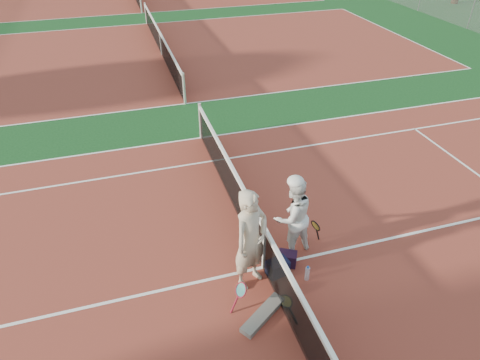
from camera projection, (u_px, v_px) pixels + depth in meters
name	position (u px, v px, depth m)	size (l,w,h in m)	color
ground	(263.00, 267.00, 8.34)	(130.00, 130.00, 0.00)	#103B17
court_main	(263.00, 267.00, 8.34)	(23.77, 10.97, 0.01)	maroon
court_far_a	(162.00, 55.00, 19.00)	(23.77, 10.97, 0.01)	maroon
net_main	(264.00, 248.00, 8.05)	(0.10, 10.98, 1.02)	black
net_far_a	(161.00, 43.00, 18.71)	(0.10, 10.98, 1.02)	black
player_a	(251.00, 240.00, 7.49)	(0.75, 0.49, 2.05)	#C0AE95
player_b	(293.00, 216.00, 8.28)	(0.84, 0.65, 1.72)	white
racket_red	(241.00, 296.00, 7.42)	(0.32, 0.27, 0.54)	maroon
racket_black_held	(315.00, 232.00, 8.77)	(0.23, 0.27, 0.58)	black
racket_spare	(286.00, 302.00, 7.60)	(0.60, 0.27, 0.07)	black
sports_bag_navy	(278.00, 267.00, 8.12)	(0.40, 0.27, 0.32)	black
sports_bag_purple	(287.00, 259.00, 8.34)	(0.35, 0.24, 0.29)	black
net_cover_canvas	(263.00, 315.00, 7.35)	(1.00, 0.23, 0.11)	#5F5B56
water_bottle	(307.00, 274.00, 8.00)	(0.09, 0.09, 0.30)	#C9E0FE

